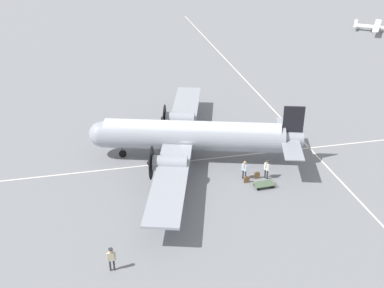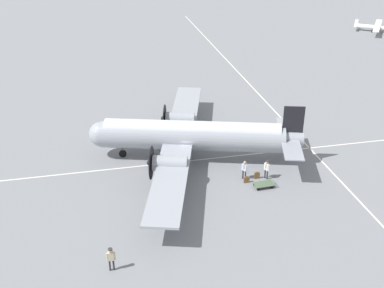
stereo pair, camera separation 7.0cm
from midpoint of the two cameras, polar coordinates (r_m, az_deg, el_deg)
name	(u,v)px [view 2 (the right image)]	position (r m, az deg, el deg)	size (l,w,h in m)	color
ground_plane	(192,159)	(44.97, 0.04, -1.82)	(300.00, 300.00, 0.00)	slate
apron_line_eastwest	(193,160)	(44.75, 0.11, -1.96)	(120.00, 0.16, 0.01)	silver
apron_line_northsouth	(308,147)	(48.54, 13.67, -0.33)	(0.16, 120.00, 0.01)	silver
airliner_main	(188,135)	(43.85, -0.46, 1.02)	(19.63, 26.37, 5.60)	#9399A3
crew_foreground	(111,257)	(32.34, -9.53, -13.05)	(0.60, 0.30, 1.78)	#2D2D33
passenger_boarding	(245,168)	(41.62, 6.29, -2.86)	(0.43, 0.48, 1.76)	#2D2D33
ramp_agent	(267,167)	(41.92, 8.89, -2.74)	(0.40, 0.55, 1.78)	#2D2D33
suitcase_near_door	(247,180)	(41.53, 6.53, -4.22)	(0.47, 0.16, 0.60)	brown
suitcase_upright_spare	(257,175)	(42.23, 7.76, -3.70)	(0.46, 0.18, 0.63)	brown
baggage_cart	(264,184)	(41.11, 8.56, -4.74)	(1.70, 1.05, 0.56)	#4C6047
light_aircraft_distant	(377,27)	(95.84, 21.05, 12.79)	(7.61, 8.98, 1.98)	white
traffic_cone	(156,198)	(39.10, -4.29, -6.35)	(0.41, 0.41, 0.54)	orange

